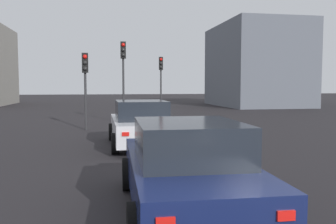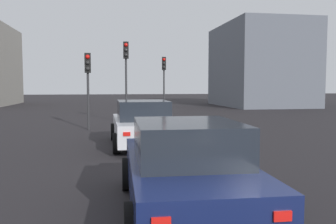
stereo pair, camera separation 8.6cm
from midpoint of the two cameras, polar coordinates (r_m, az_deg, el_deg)
car_white_lead at (r=12.24m, az=-4.61°, el=-1.93°), size 4.49×2.11×1.56m
car_navy_second at (r=5.86m, az=2.53°, el=-9.00°), size 4.43×2.12×1.51m
traffic_light_near_left at (r=19.52m, az=-7.29°, el=7.44°), size 0.32×0.28×4.41m
traffic_light_near_right at (r=16.93m, az=-13.24°, el=5.85°), size 0.32×0.30×3.55m
traffic_light_far_left at (r=25.04m, az=-1.24°, el=6.21°), size 0.33×0.30×4.04m
building_facade_left at (r=37.37m, az=13.81°, el=7.22°), size 10.86×7.56×8.11m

